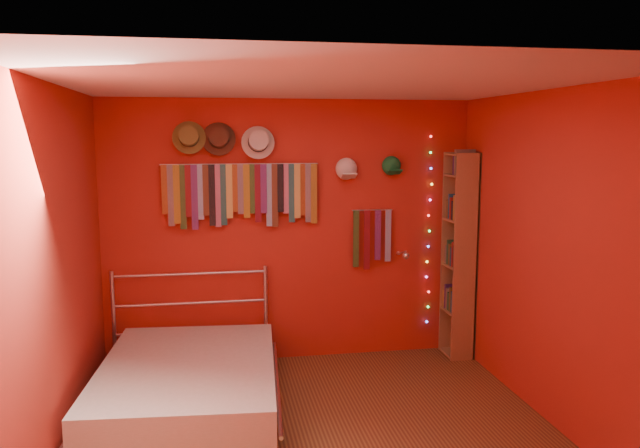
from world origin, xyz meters
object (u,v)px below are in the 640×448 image
reading_lamp (405,255)px  bed (189,385)px  bookshelf (463,254)px  tie_rack (241,191)px

reading_lamp → bed: 2.34m
reading_lamp → bookshelf: 0.59m
tie_rack → bed: size_ratio=0.72×
reading_lamp → bookshelf: bearing=0.2°
bed → bookshelf: bearing=22.8°
tie_rack → bed: tie_rack is taller
tie_rack → bookshelf: bearing=-4.2°
reading_lamp → bed: bearing=-156.8°
tie_rack → reading_lamp: size_ratio=5.09×
bookshelf → bed: (-2.61, -0.87, -0.80)m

